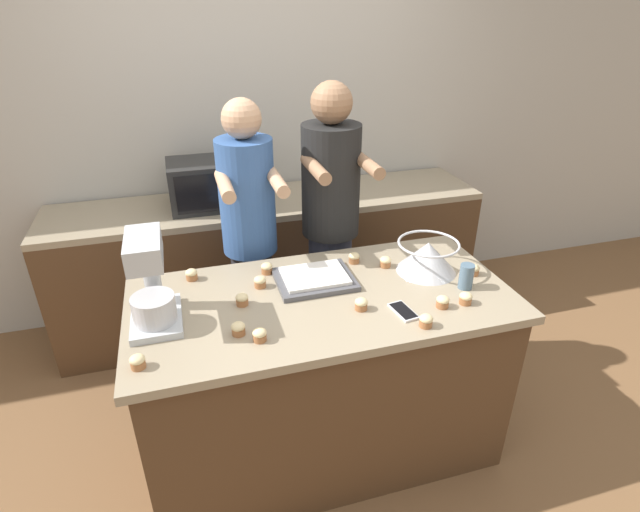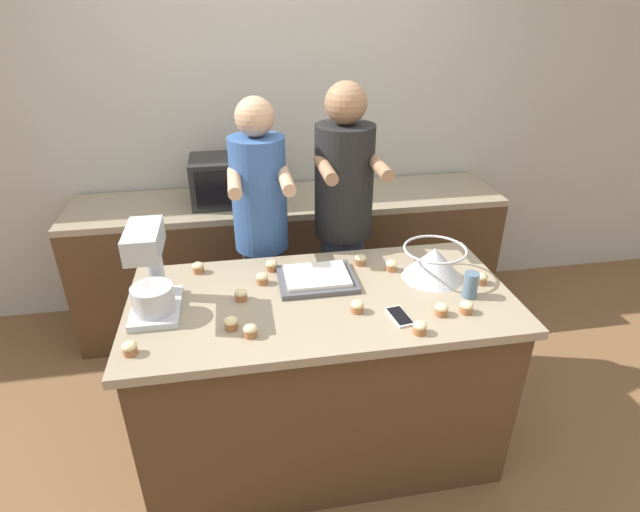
{
  "view_description": "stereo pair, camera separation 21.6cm",
  "coord_description": "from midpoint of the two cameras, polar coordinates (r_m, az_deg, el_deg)",
  "views": [
    {
      "loc": [
        -0.54,
        -1.8,
        2.08
      ],
      "look_at": [
        0.0,
        0.04,
        1.08
      ],
      "focal_mm": 28.0,
      "sensor_mm": 36.0,
      "label": 1
    },
    {
      "loc": [
        -0.33,
        -1.85,
        2.08
      ],
      "look_at": [
        0.0,
        0.04,
        1.08
      ],
      "focal_mm": 28.0,
      "sensor_mm": 36.0,
      "label": 2
    }
  ],
  "objects": [
    {
      "name": "ground_plane",
      "position": [
        2.8,
        -2.1,
        -20.52
      ],
      "size": [
        16.0,
        16.0,
        0.0
      ],
      "primitive_type": "plane",
      "color": "brown"
    },
    {
      "name": "cupcake_13",
      "position": [
        2.43,
        -16.96,
        -2.09
      ],
      "size": [
        0.06,
        0.06,
        0.05
      ],
      "color": "#9E6038",
      "rests_on": "island_counter"
    },
    {
      "name": "cupcake_2",
      "position": [
        2.16,
        11.09,
        -5.24
      ],
      "size": [
        0.06,
        0.06,
        0.05
      ],
      "color": "#9E6038",
      "rests_on": "island_counter"
    },
    {
      "name": "cupcake_8",
      "position": [
        2.21,
        13.66,
        -4.79
      ],
      "size": [
        0.06,
        0.06,
        0.05
      ],
      "color": "#9E6038",
      "rests_on": "island_counter"
    },
    {
      "name": "cell_phone",
      "position": [
        2.12,
        6.63,
        -6.38
      ],
      "size": [
        0.09,
        0.15,
        0.01
      ],
      "color": "silver",
      "rests_on": "island_counter"
    },
    {
      "name": "baking_tray",
      "position": [
        2.31,
        -3.21,
        -2.63
      ],
      "size": [
        0.36,
        0.29,
        0.04
      ],
      "color": "#4C4C51",
      "rests_on": "island_counter"
    },
    {
      "name": "back_counter",
      "position": [
        3.48,
        -7.28,
        -0.59
      ],
      "size": [
        2.8,
        0.6,
        0.91
      ],
      "color": "#4C331E",
      "rests_on": "ground_plane"
    },
    {
      "name": "microwave_oven",
      "position": [
        3.21,
        -14.36,
        8.0
      ],
      "size": [
        0.5,
        0.35,
        0.29
      ],
      "color": "black",
      "rests_on": "back_counter"
    },
    {
      "name": "cupcake_10",
      "position": [
        2.3,
        -9.56,
        -3.0
      ],
      "size": [
        0.06,
        0.06,
        0.05
      ],
      "color": "#9E6038",
      "rests_on": "island_counter"
    },
    {
      "name": "cupcake_6",
      "position": [
        2.01,
        -12.41,
        -8.2
      ],
      "size": [
        0.06,
        0.06,
        0.05
      ],
      "color": "#9E6038",
      "rests_on": "island_counter"
    },
    {
      "name": "cupcake_0",
      "position": [
        1.96,
        -23.2,
        -11.14
      ],
      "size": [
        0.06,
        0.06,
        0.05
      ],
      "color": "#9E6038",
      "rests_on": "island_counter"
    },
    {
      "name": "mixing_bowl",
      "position": [
        2.4,
        9.69,
        -0.06
      ],
      "size": [
        0.29,
        0.29,
        0.15
      ],
      "color": "#BCBCC1",
      "rests_on": "island_counter"
    },
    {
      "name": "cupcake_7",
      "position": [
        1.96,
        -10.1,
        -8.96
      ],
      "size": [
        0.06,
        0.06,
        0.05
      ],
      "color": "#9E6038",
      "rests_on": "island_counter"
    },
    {
      "name": "cupcake_5",
      "position": [
        2.44,
        5.01,
        -0.72
      ],
      "size": [
        0.06,
        0.06,
        0.05
      ],
      "color": "#9E6038",
      "rests_on": "island_counter"
    },
    {
      "name": "cupcake_1",
      "position": [
        2.11,
        1.81,
        -5.59
      ],
      "size": [
        0.06,
        0.06,
        0.05
      ],
      "color": "#9E6038",
      "rests_on": "island_counter"
    },
    {
      "name": "cupcake_9",
      "position": [
        2.44,
        14.76,
        -1.59
      ],
      "size": [
        0.06,
        0.06,
        0.05
      ],
      "color": "#9E6038",
      "rests_on": "island_counter"
    },
    {
      "name": "cupcake_3",
      "position": [
        2.47,
        1.44,
        -0.26
      ],
      "size": [
        0.06,
        0.06,
        0.05
      ],
      "color": "#9E6038",
      "rests_on": "island_counter"
    },
    {
      "name": "back_wall",
      "position": [
        3.5,
        -9.19,
        15.12
      ],
      "size": [
        10.0,
        0.06,
        2.7
      ],
      "color": "#B2ADA3",
      "rests_on": "ground_plane"
    },
    {
      "name": "person_right",
      "position": [
        2.79,
        -1.01,
        2.85
      ],
      "size": [
        0.33,
        0.5,
        1.72
      ],
      "color": "#33384C",
      "rests_on": "ground_plane"
    },
    {
      "name": "drinking_glass",
      "position": [
        2.31,
        13.85,
        -2.36
      ],
      "size": [
        0.06,
        0.06,
        0.12
      ],
      "color": "slate",
      "rests_on": "island_counter"
    },
    {
      "name": "cupcake_4",
      "position": [
        2.4,
        -8.67,
        -1.45
      ],
      "size": [
        0.06,
        0.06,
        0.05
      ],
      "color": "#9E6038",
      "rests_on": "island_counter"
    },
    {
      "name": "stand_mixer",
      "position": [
        2.1,
        -21.61,
        -3.27
      ],
      "size": [
        0.2,
        0.3,
        0.39
      ],
      "color": "#B2B7BC",
      "rests_on": "island_counter"
    },
    {
      "name": "cupcake_11",
      "position": [
        2.03,
        9.05,
        -7.41
      ],
      "size": [
        0.06,
        0.06,
        0.05
      ],
      "color": "#9E6038",
      "rests_on": "island_counter"
    },
    {
      "name": "cupcake_12",
      "position": [
        2.18,
        -11.73,
        -4.95
      ],
      "size": [
        0.06,
        0.06,
        0.05
      ],
      "color": "#9E6038",
      "rests_on": "island_counter"
    },
    {
      "name": "person_left",
      "position": [
        2.73,
        -10.19,
        1.17
      ],
      "size": [
        0.31,
        0.48,
        1.66
      ],
      "color": "#232328",
      "rests_on": "ground_plane"
    },
    {
      "name": "island_counter",
      "position": [
        2.48,
        -2.28,
        -13.5
      ],
      "size": [
        1.69,
        0.83,
        0.9
      ],
      "color": "#4C331E",
      "rests_on": "ground_plane"
    }
  ]
}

